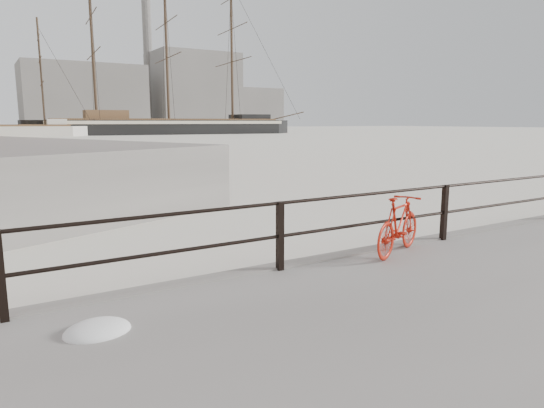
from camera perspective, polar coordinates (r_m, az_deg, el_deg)
ground at (r=9.53m, az=18.61°, el=-5.85°), size 400.00×400.00×0.00m
guardrail at (r=9.25m, az=19.60°, el=-0.96°), size 28.00×0.10×1.00m
bicycle at (r=8.04m, az=14.68°, el=-2.40°), size 1.56×0.81×0.96m
barque_black at (r=98.58m, az=-11.96°, el=8.04°), size 60.58×24.22×33.54m
schooner_mid at (r=90.88m, az=-29.05°, el=6.92°), size 28.52×13.66×20.08m
industrial_west at (r=148.49m, az=-21.27°, el=11.56°), size 32.00×18.00×18.00m
industrial_mid at (r=163.41m, az=-9.21°, el=12.90°), size 26.00×20.00×24.00m
industrial_east at (r=177.63m, az=-2.79°, el=11.13°), size 20.00×16.00×14.00m
smokestack at (r=164.56m, az=-14.36°, el=16.21°), size 2.80×2.80×44.00m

